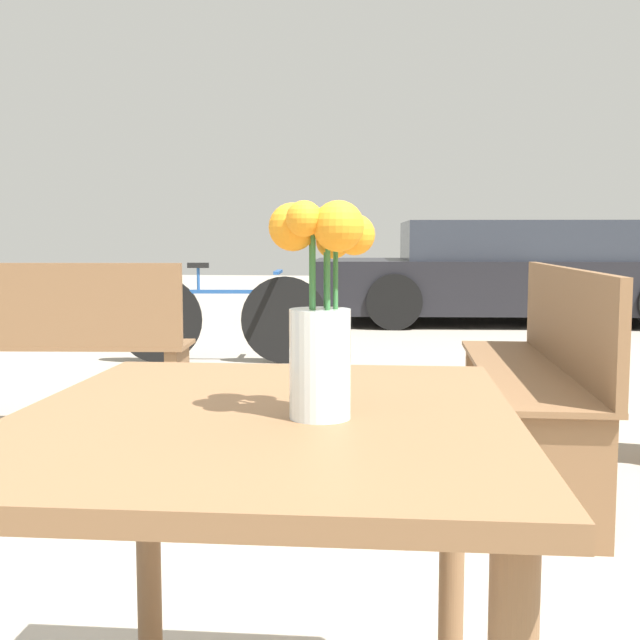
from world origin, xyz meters
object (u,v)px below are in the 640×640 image
object	(u,v)px
bench_middle	(11,341)
parked_car	(513,274)
bench_far	(542,364)
bicycle	(222,318)
table_front	(267,480)
flower_vase	(320,310)

from	to	relation	value
bench_middle	parked_car	bearing A→B (deg)	62.60
bench_middle	bench_far	size ratio (longest dim) A/B	1.03
bench_middle	bicycle	size ratio (longest dim) A/B	1.05
bicycle	parked_car	size ratio (longest dim) A/B	0.35
table_front	bench_middle	world-z (taller)	bench_middle
flower_vase	bicycle	size ratio (longest dim) A/B	0.19
flower_vase	bicycle	distance (m)	5.15
bicycle	bench_far	bearing A→B (deg)	-54.29
bench_middle	parked_car	world-z (taller)	parked_car
bench_middle	bicycle	bearing A→B (deg)	79.22
table_front	flower_vase	world-z (taller)	flower_vase
table_front	bicycle	xyz separation A→B (m)	(-1.30, 4.89, -0.25)
flower_vase	bench_middle	xyz separation A→B (m)	(-1.84, 2.55, -0.40)
flower_vase	bicycle	world-z (taller)	flower_vase
table_front	flower_vase	xyz separation A→B (m)	(0.09, -0.04, 0.26)
bench_far	flower_vase	bearing A→B (deg)	-106.31
bicycle	parked_car	bearing A→B (deg)	53.44
flower_vase	bench_far	xyz separation A→B (m)	(0.63, 2.14, -0.40)
bench_far	bench_middle	bearing A→B (deg)	170.50
table_front	parked_car	size ratio (longest dim) A/B	0.19
bench_far	bicycle	xyz separation A→B (m)	(-2.01, 2.80, -0.11)
bicycle	parked_car	world-z (taller)	parked_car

